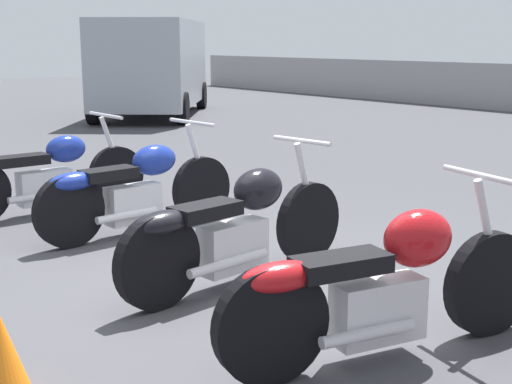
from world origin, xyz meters
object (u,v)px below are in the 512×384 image
at_px(motorcycle_slot_3, 384,286).
at_px(parked_van, 152,64).
at_px(motorcycle_slot_0, 45,175).
at_px(motorcycle_slot_1, 135,190).
at_px(traffic_cone_near, 505,282).
at_px(motorcycle_slot_2, 236,228).

relative_size(motorcycle_slot_3, parked_van, 0.41).
bearing_deg(motorcycle_slot_0, motorcycle_slot_1, 14.26).
bearing_deg(traffic_cone_near, motorcycle_slot_1, -164.17).
bearing_deg(motorcycle_slot_1, motorcycle_slot_2, -6.75).
bearing_deg(motorcycle_slot_0, motorcycle_slot_3, 0.95).
xyz_separation_m(motorcycle_slot_1, parked_van, (-9.36, 5.45, 0.82)).
bearing_deg(motorcycle_slot_3, motorcycle_slot_2, -171.44).
bearing_deg(motorcycle_slot_2, motorcycle_slot_3, -9.94).
height_order(motorcycle_slot_1, parked_van, parked_van).
distance_m(motorcycle_slot_3, parked_van, 13.82).
xyz_separation_m(motorcycle_slot_1, motorcycle_slot_2, (1.71, -0.08, 0.01)).
xyz_separation_m(motorcycle_slot_2, motorcycle_slot_3, (1.53, -0.08, 0.00)).
xyz_separation_m(motorcycle_slot_3, traffic_cone_near, (0.06, 1.10, -0.19)).
xyz_separation_m(motorcycle_slot_2, traffic_cone_near, (1.58, 1.02, -0.19)).
relative_size(motorcycle_slot_1, motorcycle_slot_2, 0.96).
bearing_deg(motorcycle_slot_3, traffic_cone_near, 98.66).
distance_m(motorcycle_slot_1, motorcycle_slot_2, 1.71).
relative_size(motorcycle_slot_0, parked_van, 0.42).
relative_size(motorcycle_slot_3, traffic_cone_near, 4.41).
xyz_separation_m(motorcycle_slot_0, motorcycle_slot_2, (2.99, 0.28, 0.02)).
relative_size(motorcycle_slot_1, motorcycle_slot_3, 0.98).
relative_size(motorcycle_slot_1, traffic_cone_near, 4.33).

